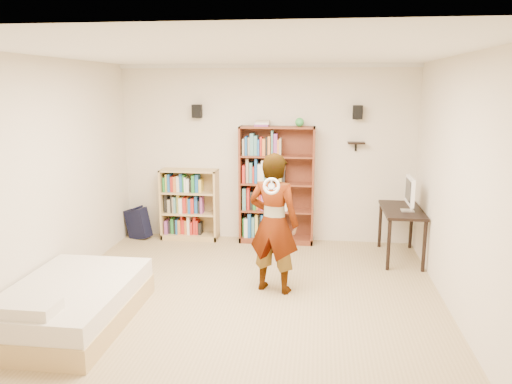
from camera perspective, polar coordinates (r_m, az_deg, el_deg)
ground at (r=5.67m, az=-1.66°, el=-12.77°), size 4.50×5.00×0.01m
room_shell at (r=5.18m, az=-1.78°, el=5.21°), size 4.52×5.02×2.71m
crown_molding at (r=5.15m, az=-1.84°, el=15.29°), size 4.50×5.00×0.06m
speaker_left at (r=7.72m, az=-6.76°, el=9.16°), size 0.14×0.12×0.20m
speaker_right at (r=7.51m, az=11.54°, el=8.92°), size 0.14×0.12×0.20m
wall_shelf at (r=7.55m, az=11.39°, el=5.52°), size 0.25×0.16×0.02m
tall_bookshelf at (r=7.59m, az=2.38°, el=0.76°), size 1.13×0.33×1.79m
low_bookshelf at (r=7.89m, az=-7.59°, el=-1.42°), size 0.89×0.33×1.11m
computer_desk at (r=7.26m, az=16.21°, el=-4.60°), size 0.53×1.05×0.72m
imac at (r=7.01m, az=17.02°, el=-0.24°), size 0.15×0.47×0.47m
daybed at (r=5.50m, az=-20.43°, el=-11.38°), size 1.15×1.77×0.52m
person at (r=5.77m, az=2.04°, el=-3.59°), size 0.68×0.54×1.64m
wii_wheel at (r=5.36m, az=1.77°, el=0.67°), size 0.19×0.07×0.19m
navy_bag at (r=8.15m, az=-13.31°, el=-3.44°), size 0.42×0.33×0.50m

